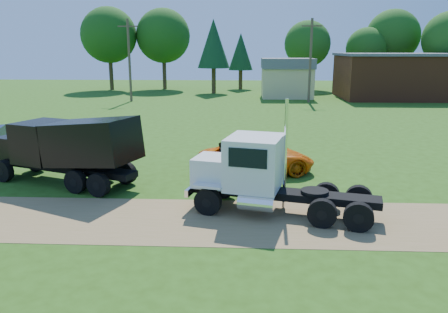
{
  "coord_description": "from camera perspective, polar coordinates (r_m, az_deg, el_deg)",
  "views": [
    {
      "loc": [
        -1.16,
        -14.12,
        5.8
      ],
      "look_at": [
        -1.95,
        2.85,
        1.6
      ],
      "focal_mm": 35.0,
      "sensor_mm": 36.0,
      "label": 1
    }
  ],
  "objects": [
    {
      "name": "tan_shed",
      "position": [
        54.47,
        8.23,
        10.19
      ],
      "size": [
        6.2,
        5.4,
        4.7
      ],
      "color": "tan",
      "rests_on": "ground"
    },
    {
      "name": "dirt_track",
      "position": [
        15.3,
        6.9,
        -8.46
      ],
      "size": [
        120.0,
        4.2,
        0.01
      ],
      "primitive_type": "cube",
      "color": "brown",
      "rests_on": "ground"
    },
    {
      "name": "spectator_b",
      "position": [
        20.55,
        -0.4,
        -0.26
      ],
      "size": [
        0.96,
        0.94,
        1.55
      ],
      "primitive_type": "imported",
      "rotation": [
        0.0,
        0.0,
        3.85
      ],
      "color": "#999999",
      "rests_on": "ground"
    },
    {
      "name": "utility_poles",
      "position": [
        49.65,
        11.23,
        12.37
      ],
      "size": [
        42.2,
        0.28,
        9.0
      ],
      "color": "#4B382A",
      "rests_on": "ground"
    },
    {
      "name": "black_dump_truck",
      "position": [
        20.09,
        -19.67,
        1.29
      ],
      "size": [
        7.2,
        4.37,
        3.09
      ],
      "rotation": [
        0.0,
        0.0,
        -0.36
      ],
      "color": "black",
      "rests_on": "ground"
    },
    {
      "name": "tree_row",
      "position": [
        64.69,
        7.04,
        14.98
      ],
      "size": [
        54.34,
        14.55,
        11.63
      ],
      "color": "#352815",
      "rests_on": "ground"
    },
    {
      "name": "orange_pickup",
      "position": [
        20.74,
        4.34,
        -0.23
      ],
      "size": [
        5.93,
        3.97,
        1.51
      ],
      "primitive_type": "imported",
      "rotation": [
        0.0,
        0.0,
        1.86
      ],
      "color": "#DD640A",
      "rests_on": "ground"
    },
    {
      "name": "brick_building",
      "position": [
        57.49,
        22.47,
        9.72
      ],
      "size": [
        15.4,
        10.4,
        5.3
      ],
      "color": "brown",
      "rests_on": "ground"
    },
    {
      "name": "white_semi_tractor",
      "position": [
        15.86,
        4.24,
        -2.26
      ],
      "size": [
        6.94,
        3.71,
        4.1
      ],
      "rotation": [
        0.0,
        0.0,
        -0.25
      ],
      "color": "black",
      "rests_on": "ground"
    },
    {
      "name": "ground",
      "position": [
        15.3,
        6.89,
        -8.48
      ],
      "size": [
        140.0,
        140.0,
        0.0
      ],
      "primitive_type": "plane",
      "color": "#25480F",
      "rests_on": "ground"
    }
  ]
}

